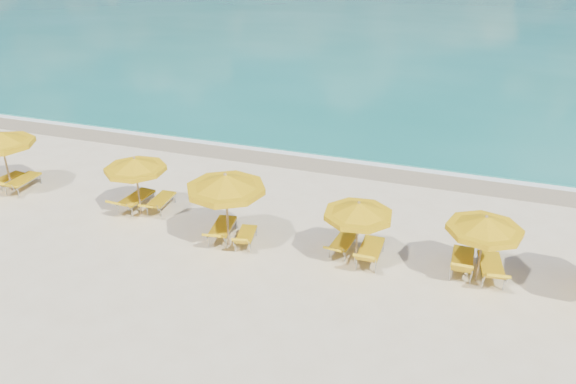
% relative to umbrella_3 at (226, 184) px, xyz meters
% --- Properties ---
extents(ground_plane, '(120.00, 120.00, 0.00)m').
position_rel_umbrella_3_xyz_m(ground_plane, '(1.33, 0.60, -2.21)').
color(ground_plane, beige).
extents(ocean, '(120.00, 80.00, 0.30)m').
position_rel_umbrella_3_xyz_m(ocean, '(1.33, 48.60, -2.21)').
color(ocean, '#136E65').
rests_on(ocean, ground).
extents(wet_sand_band, '(120.00, 2.60, 0.01)m').
position_rel_umbrella_3_xyz_m(wet_sand_band, '(1.33, 8.00, -2.21)').
color(wet_sand_band, tan).
rests_on(wet_sand_band, ground).
extents(foam_line, '(120.00, 1.20, 0.03)m').
position_rel_umbrella_3_xyz_m(foam_line, '(1.33, 8.80, -2.21)').
color(foam_line, white).
rests_on(foam_line, ground).
extents(whitecap_near, '(14.00, 0.36, 0.05)m').
position_rel_umbrella_3_xyz_m(whitecap_near, '(-4.67, 17.60, -2.21)').
color(whitecap_near, white).
rests_on(whitecap_near, ground).
extents(whitecap_far, '(18.00, 0.30, 0.05)m').
position_rel_umbrella_3_xyz_m(whitecap_far, '(9.33, 24.60, -2.21)').
color(whitecap_far, white).
rests_on(whitecap_far, ground).
extents(umbrella_1, '(2.62, 2.62, 2.50)m').
position_rel_umbrella_3_xyz_m(umbrella_1, '(-9.91, 0.99, -0.07)').
color(umbrella_1, '#9D7E4E').
rests_on(umbrella_1, ground).
extents(umbrella_2, '(2.75, 2.75, 2.23)m').
position_rel_umbrella_3_xyz_m(umbrella_2, '(-3.98, 0.99, -0.31)').
color(umbrella_2, '#9D7E4E').
rests_on(umbrella_2, ground).
extents(umbrella_3, '(2.94, 2.94, 2.59)m').
position_rel_umbrella_3_xyz_m(umbrella_3, '(0.00, 0.00, 0.00)').
color(umbrella_3, '#9D7E4E').
rests_on(umbrella_3, ground).
extents(umbrella_4, '(2.62, 2.62, 2.15)m').
position_rel_umbrella_3_xyz_m(umbrella_4, '(4.19, 0.30, -0.37)').
color(umbrella_4, '#9D7E4E').
rests_on(umbrella_4, ground).
extents(umbrella_5, '(2.44, 2.44, 2.20)m').
position_rel_umbrella_3_xyz_m(umbrella_5, '(7.77, 0.54, -0.33)').
color(umbrella_5, '#9D7E4E').
rests_on(umbrella_5, ground).
extents(lounger_1_left, '(0.72, 1.65, 0.72)m').
position_rel_umbrella_3_xyz_m(lounger_1_left, '(-10.40, 1.31, -2.01)').
color(lounger_1_left, '#A5A8AD').
rests_on(lounger_1_left, ground).
extents(lounger_1_right, '(0.76, 2.03, 0.84)m').
position_rel_umbrella_3_xyz_m(lounger_1_right, '(-9.52, 1.18, -1.96)').
color(lounger_1_right, '#A5A8AD').
rests_on(lounger_1_right, ground).
extents(lounger_2_left, '(0.79, 2.09, 0.84)m').
position_rel_umbrella_3_xyz_m(lounger_2_left, '(-4.36, 1.27, -1.96)').
color(lounger_2_left, '#A5A8AD').
rests_on(lounger_2_left, ground).
extents(lounger_2_right, '(0.73, 1.89, 0.71)m').
position_rel_umbrella_3_xyz_m(lounger_2_right, '(-3.45, 1.52, -1.99)').
color(lounger_2_right, '#A5A8AD').
rests_on(lounger_2_right, ground).
extents(lounger_3_left, '(0.97, 2.07, 0.81)m').
position_rel_umbrella_3_xyz_m(lounger_3_left, '(-0.39, 0.34, -1.97)').
color(lounger_3_left, '#A5A8AD').
rests_on(lounger_3_left, ground).
extents(lounger_3_right, '(0.85, 1.68, 0.74)m').
position_rel_umbrella_3_xyz_m(lounger_3_right, '(0.52, 0.23, -2.01)').
color(lounger_3_right, '#A5A8AD').
rests_on(lounger_3_right, ground).
extents(lounger_4_left, '(0.76, 1.85, 0.72)m').
position_rel_umbrella_3_xyz_m(lounger_4_left, '(3.64, 0.84, -1.99)').
color(lounger_4_left, '#A5A8AD').
rests_on(lounger_4_left, ground).
extents(lounger_4_right, '(0.71, 2.00, 0.91)m').
position_rel_umbrella_3_xyz_m(lounger_4_right, '(4.58, 0.55, -1.96)').
color(lounger_4_right, '#A5A8AD').
rests_on(lounger_4_right, ground).
extents(lounger_5_left, '(0.68, 1.91, 0.93)m').
position_rel_umbrella_3_xyz_m(lounger_5_left, '(7.32, 0.90, -1.96)').
color(lounger_5_left, '#A5A8AD').
rests_on(lounger_5_left, ground).
extents(lounger_5_right, '(0.93, 2.05, 0.87)m').
position_rel_umbrella_3_xyz_m(lounger_5_right, '(8.15, 0.85, -1.96)').
color(lounger_5_right, '#A5A8AD').
rests_on(lounger_5_right, ground).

